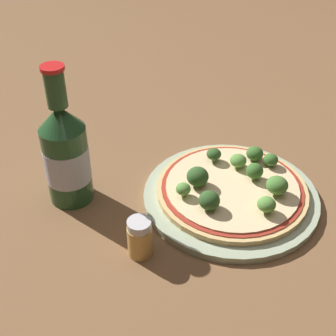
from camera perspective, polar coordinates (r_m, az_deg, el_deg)
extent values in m
plane|color=brown|center=(0.79, 7.95, -3.30)|extent=(3.00, 3.00, 0.00)
cylinder|color=#A3B293|center=(0.78, 7.90, -3.53)|extent=(0.29, 0.29, 0.01)
cylinder|color=tan|center=(0.77, 7.90, -2.70)|extent=(0.25, 0.25, 0.01)
cylinder|color=maroon|center=(0.77, 7.93, -2.37)|extent=(0.23, 0.23, 0.00)
cylinder|color=beige|center=(0.77, 7.94, -2.30)|extent=(0.22, 0.22, 0.00)
cylinder|color=#89A866|center=(0.81, 5.57, 1.13)|extent=(0.01, 0.01, 0.01)
ellipsoid|color=#2D5123|center=(0.81, 5.61, 1.70)|extent=(0.03, 0.03, 0.02)
cylinder|color=#89A866|center=(0.72, 5.01, -4.68)|extent=(0.01, 0.01, 0.01)
ellipsoid|color=#2D5123|center=(0.71, 5.06, -3.95)|extent=(0.03, 0.03, 0.03)
cylinder|color=#89A866|center=(0.81, 8.50, 0.34)|extent=(0.01, 0.01, 0.01)
ellipsoid|color=#568E3D|center=(0.80, 8.56, 0.90)|extent=(0.03, 0.03, 0.02)
cylinder|color=#89A866|center=(0.78, 10.42, -1.04)|extent=(0.01, 0.01, 0.01)
ellipsoid|color=#386628|center=(0.78, 10.51, -0.36)|extent=(0.03, 0.03, 0.03)
cylinder|color=#89A866|center=(0.76, 3.59, -1.82)|extent=(0.01, 0.01, 0.01)
ellipsoid|color=#2D5123|center=(0.75, 3.63, -1.04)|extent=(0.04, 0.04, 0.03)
cylinder|color=#89A866|center=(0.82, 12.34, 0.47)|extent=(0.01, 0.01, 0.01)
ellipsoid|color=#386628|center=(0.81, 12.42, 1.00)|extent=(0.02, 0.02, 0.02)
cylinder|color=#89A866|center=(0.83, 10.16, 1.31)|extent=(0.01, 0.01, 0.01)
ellipsoid|color=#386628|center=(0.82, 10.24, 1.85)|extent=(0.03, 0.03, 0.02)
cylinder|color=#89A866|center=(0.76, 13.02, -2.78)|extent=(0.01, 0.01, 0.01)
ellipsoid|color=#477A33|center=(0.75, 13.15, -2.03)|extent=(0.03, 0.03, 0.03)
cylinder|color=#89A866|center=(0.74, 1.85, -3.14)|extent=(0.01, 0.01, 0.01)
ellipsoid|color=#568E3D|center=(0.73, 1.87, -2.56)|extent=(0.02, 0.02, 0.02)
cylinder|color=#89A866|center=(0.72, 11.82, -5.00)|extent=(0.01, 0.01, 0.01)
ellipsoid|color=#568E3D|center=(0.72, 11.93, -4.35)|extent=(0.03, 0.03, 0.02)
cylinder|color=#234C28|center=(0.75, -12.15, 0.47)|extent=(0.07, 0.07, 0.13)
cylinder|color=#B2BCD1|center=(0.75, -12.18, 0.63)|extent=(0.07, 0.07, 0.06)
cone|color=#234C28|center=(0.71, -13.03, 6.03)|extent=(0.07, 0.07, 0.04)
cylinder|color=#234C28|center=(0.69, -13.57, 9.40)|extent=(0.03, 0.03, 0.06)
cylinder|color=red|center=(0.67, -13.95, 11.77)|extent=(0.03, 0.03, 0.01)
cylinder|color=tan|center=(0.67, -3.45, -8.83)|extent=(0.04, 0.04, 0.05)
cylinder|color=silver|center=(0.65, -3.55, -6.93)|extent=(0.03, 0.03, 0.01)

